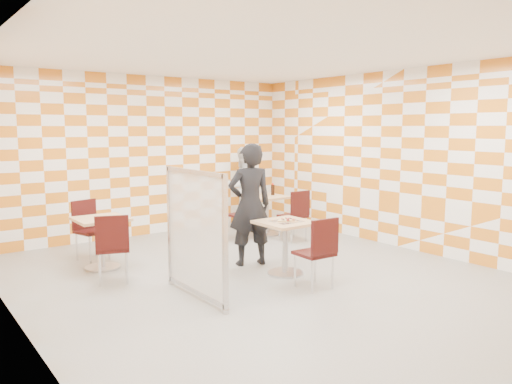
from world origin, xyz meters
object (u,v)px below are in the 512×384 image
Objects in this scene: chair_empty_far at (89,225)px; sport_bottle at (258,192)px; main_table at (285,238)px; soda_bottle at (273,190)px; chair_second_side at (245,209)px; second_table at (267,208)px; chair_main_front at (319,248)px; empty_table at (101,234)px; partition at (195,233)px; chair_second_front at (296,212)px; chair_empty_near at (112,243)px; man_white at (243,187)px; man_dark at (250,205)px.

sport_bottle is (3.14, -0.16, 0.29)m from chair_empty_far.
soda_bottle is at bearing 55.29° from main_table.
chair_second_side is 0.75m from soda_bottle.
chair_main_front is (-1.48, -2.97, 0.04)m from second_table.
soda_bottle is at bearing 6.73° from empty_table.
chair_empty_far is 2.59m from partition.
empty_table is at bearing -173.23° from second_table.
chair_empty_far is (-3.39, 0.99, 0.00)m from chair_second_front.
main_table is 2.32m from chair_empty_near.
man_white reaches higher than chair_empty_far.
man_dark is (1.85, -1.11, 0.40)m from empty_table.
chair_main_front is 3.11m from chair_second_side.
man_dark is (-1.56, -0.74, 0.36)m from chair_second_front.
chair_empty_far is at bearing 20.00° from man_white.
chair_second_front is at bearing -51.42° from chair_second_side.
main_table is 2.59m from second_table.
chair_second_front reaches higher than empty_table.
sport_bottle is (1.31, 1.57, -0.07)m from man_dark.
second_table is 0.81× the size of chair_empty_near.
chair_main_front is 0.60× the size of partition.
second_table is at bearing 38.91° from partition.
chair_main_front is at bearing -60.15° from chair_empty_far.
second_table is at bearing 2.39° from chair_second_side.
empty_table is 3.53m from soda_bottle.
man_dark is at bearing 65.03° from man_white.
chair_second_front is 1.00× the size of chair_empty_near.
chair_empty_near is 1.42m from chair_empty_far.
chair_empty_near is at bearing 8.10° from man_dark.
chair_second_side is 4.02× the size of soda_bottle.
sport_bottle is (-0.24, 0.83, 0.29)m from chair_second_front.
empty_table is at bearing 29.34° from man_white.
chair_second_front is 0.56× the size of man_white.
partition is at bearing -175.56° from main_table.
soda_bottle reaches higher than second_table.
empty_table is 0.81× the size of chair_main_front.
chair_empty_near is (-2.95, -1.17, 0.00)m from chair_second_side.
man_dark is 9.05× the size of sport_bottle.
chair_empty_far is 3.16m from sport_bottle.
soda_bottle is (1.64, 1.52, -0.05)m from man_dark.
chair_empty_near is 4.02× the size of soda_bottle.
man_dark is at bearing -137.22° from soda_bottle.
soda_bottle reaches higher than chair_empty_near.
main_table is 0.78m from chair_main_front.
partition reaches higher than main_table.
chair_second_front and chair_empty_far have the same top height.
chair_second_side is at bearing 7.57° from empty_table.
sport_bottle is at bearing 8.26° from empty_table.
soda_bottle reaches higher than empty_table.
chair_second_front is (1.45, 1.43, 0.04)m from main_table.
chair_empty_near is (-2.09, 1.00, 0.04)m from main_table.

